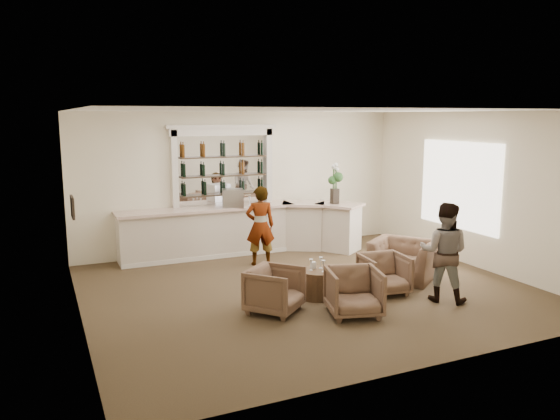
# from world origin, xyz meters

# --- Properties ---
(ground) EXTENTS (8.00, 8.00, 0.00)m
(ground) POSITION_xyz_m (0.00, 0.00, 0.00)
(ground) COLOR #4E3E27
(ground) RESTS_ON ground
(room_shell) EXTENTS (8.04, 7.02, 3.32)m
(room_shell) POSITION_xyz_m (0.16, 0.71, 2.34)
(room_shell) COLOR #F5EACB
(room_shell) RESTS_ON ground
(bar_counter) EXTENTS (5.72, 1.80, 1.14)m
(bar_counter) POSITION_xyz_m (-0.16, 3.00, 0.57)
(bar_counter) COLOR beige
(bar_counter) RESTS_ON ground
(back_bar_alcove) EXTENTS (2.64, 0.25, 3.00)m
(back_bar_alcove) POSITION_xyz_m (-0.50, 3.41, 2.03)
(back_bar_alcove) COLOR white
(back_bar_alcove) RESTS_ON ground
(cocktail_table) EXTENTS (0.64, 0.64, 0.50)m
(cocktail_table) POSITION_xyz_m (-0.05, -0.48, 0.25)
(cocktail_table) COLOR #4E3822
(cocktail_table) RESTS_ON ground
(sommelier) EXTENTS (0.70, 0.53, 1.73)m
(sommelier) POSITION_xyz_m (-0.16, 1.95, 0.86)
(sommelier) COLOR gray
(sommelier) RESTS_ON ground
(guest) EXTENTS (1.06, 1.07, 1.75)m
(guest) POSITION_xyz_m (1.87, -1.52, 0.87)
(guest) COLOR gray
(guest) RESTS_ON ground
(armchair_left) EXTENTS (1.15, 1.16, 0.76)m
(armchair_left) POSITION_xyz_m (-1.04, -0.85, 0.38)
(armchair_left) COLOR brown
(armchair_left) RESTS_ON ground
(armchair_center) EXTENTS (1.03, 1.05, 0.78)m
(armchair_center) POSITION_xyz_m (0.07, -1.50, 0.39)
(armchair_center) COLOR brown
(armchair_center) RESTS_ON ground
(armchair_right) EXTENTS (0.87, 0.89, 0.73)m
(armchair_right) POSITION_xyz_m (1.16, -0.78, 0.36)
(armchair_right) COLOR brown
(armchair_right) RESTS_ON ground
(armchair_far) EXTENTS (1.55, 1.58, 0.77)m
(armchair_far) POSITION_xyz_m (2.03, -0.18, 0.39)
(armchair_far) COLOR brown
(armchair_far) RESTS_ON ground
(espresso_machine) EXTENTS (0.56, 0.51, 0.41)m
(espresso_machine) POSITION_xyz_m (-0.44, 2.94, 1.35)
(espresso_machine) COLOR #BBBBC0
(espresso_machine) RESTS_ON bar_counter
(flower_vase) EXTENTS (0.25, 0.25, 0.96)m
(flower_vase) POSITION_xyz_m (1.93, 2.41, 1.68)
(flower_vase) COLOR black
(flower_vase) RESTS_ON bar_counter
(wine_glass_bar_left) EXTENTS (0.07, 0.07, 0.21)m
(wine_glass_bar_left) POSITION_xyz_m (-0.38, 3.05, 1.25)
(wine_glass_bar_left) COLOR white
(wine_glass_bar_left) RESTS_ON bar_counter
(wine_glass_bar_right) EXTENTS (0.07, 0.07, 0.21)m
(wine_glass_bar_right) POSITION_xyz_m (-0.00, 3.00, 1.25)
(wine_glass_bar_right) COLOR white
(wine_glass_bar_right) RESTS_ON bar_counter
(wine_glass_tbl_a) EXTENTS (0.07, 0.07, 0.21)m
(wine_glass_tbl_a) POSITION_xyz_m (-0.17, -0.45, 0.60)
(wine_glass_tbl_a) COLOR white
(wine_glass_tbl_a) RESTS_ON cocktail_table
(wine_glass_tbl_b) EXTENTS (0.07, 0.07, 0.21)m
(wine_glass_tbl_b) POSITION_xyz_m (0.05, -0.40, 0.60)
(wine_glass_tbl_b) COLOR white
(wine_glass_tbl_b) RESTS_ON cocktail_table
(wine_glass_tbl_c) EXTENTS (0.07, 0.07, 0.21)m
(wine_glass_tbl_c) POSITION_xyz_m (-0.01, -0.61, 0.60)
(wine_glass_tbl_c) COLOR white
(wine_glass_tbl_c) RESTS_ON cocktail_table
(napkin_holder) EXTENTS (0.08, 0.08, 0.12)m
(napkin_holder) POSITION_xyz_m (-0.07, -0.34, 0.56)
(napkin_holder) COLOR white
(napkin_holder) RESTS_ON cocktail_table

